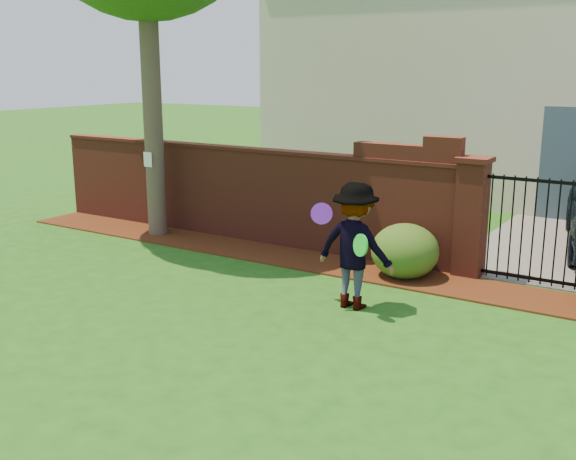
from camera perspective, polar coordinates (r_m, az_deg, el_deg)
The scene contains 11 objects.
ground at distance 8.85m, azimuth -8.70°, elevation -7.90°, with size 80.00×80.00×0.01m, color #205515.
mulch_bed at distance 11.91m, azimuth -1.67°, elevation -2.00°, with size 11.10×1.08×0.03m, color #3D1A0B.
brick_wall at distance 12.83m, azimuth -3.98°, elevation 3.28°, with size 8.70×0.31×2.16m.
pillar_left at distance 10.86m, azimuth 15.15°, elevation 1.11°, with size 0.50×0.50×1.88m.
iron_gate at distance 10.63m, azimuth 20.77°, elevation -0.15°, with size 1.78×0.03×1.60m.
house at distance 18.71m, azimuth 18.96°, elevation 12.71°, with size 12.40×6.40×6.30m.
paper_notice at distance 13.16m, azimuth -11.70°, elevation 5.82°, with size 0.20×0.01×0.28m, color white.
shrub_left at distance 10.66m, azimuth 9.80°, elevation -1.76°, with size 1.05×1.05×0.86m, color #265118.
man at distance 9.13m, azimuth 5.52°, elevation -1.39°, with size 1.12×0.64×1.73m, color gray.
frisbee_purple at distance 8.98m, azimuth 2.84°, elevation 1.39°, with size 0.29×0.29×0.03m, color purple.
frisbee_green at distance 8.76m, azimuth 6.11°, elevation -1.28°, with size 0.30×0.30×0.03m, color green.
Camera 1 is at (5.47, -6.17, 3.22)m, focal length 42.32 mm.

